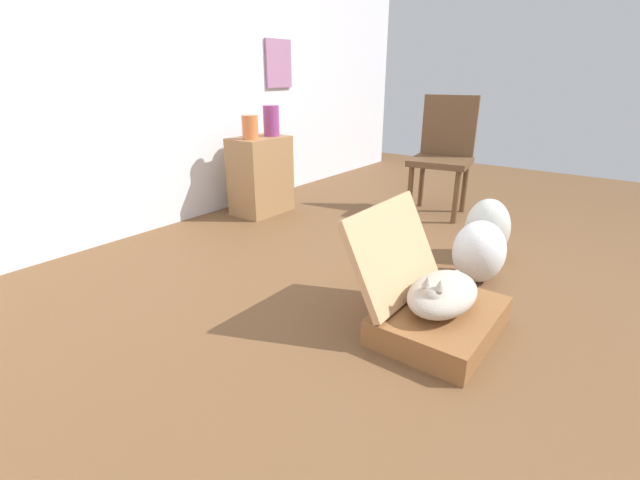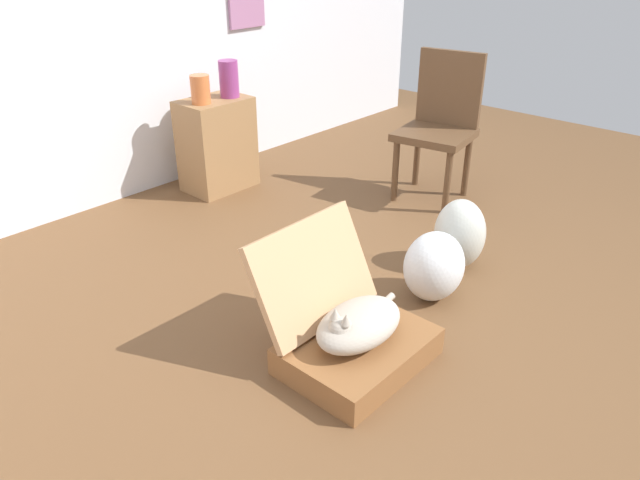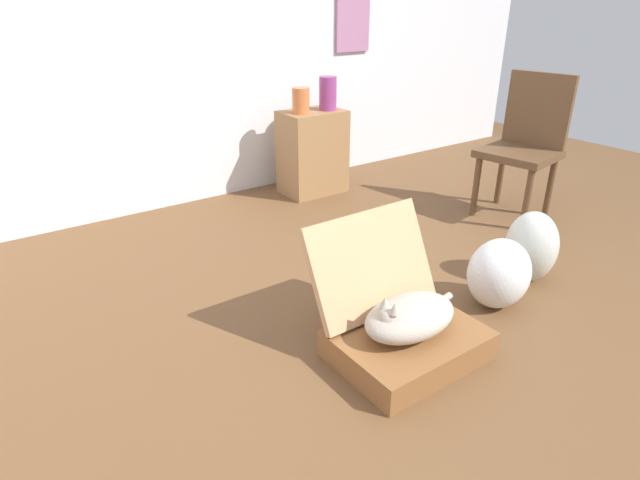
% 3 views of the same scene
% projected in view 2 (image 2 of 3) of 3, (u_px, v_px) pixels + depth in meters
% --- Properties ---
extents(ground_plane, '(7.68, 7.68, 0.00)m').
position_uv_depth(ground_plane, '(382.00, 314.00, 2.93)').
color(ground_plane, brown).
rests_on(ground_plane, ground).
extents(suitcase_base, '(0.62, 0.47, 0.13)m').
position_uv_depth(suitcase_base, '(358.00, 351.00, 2.57)').
color(suitcase_base, brown).
rests_on(suitcase_base, ground).
extents(suitcase_lid, '(0.62, 0.24, 0.44)m').
position_uv_depth(suitcase_lid, '(314.00, 274.00, 2.59)').
color(suitcase_lid, tan).
rests_on(suitcase_lid, suitcase_base).
extents(cat, '(0.52, 0.28, 0.20)m').
position_uv_depth(cat, '(358.00, 324.00, 2.50)').
color(cat, '#B2A899').
rests_on(cat, suitcase_base).
extents(plastic_bag_white, '(0.33, 0.29, 0.36)m').
position_uv_depth(plastic_bag_white, '(434.00, 266.00, 2.98)').
color(plastic_bag_white, silver).
rests_on(plastic_bag_white, ground).
extents(plastic_bag_clear, '(0.27, 0.28, 0.40)m').
position_uv_depth(plastic_bag_clear, '(460.00, 234.00, 3.26)').
color(plastic_bag_clear, silver).
rests_on(plastic_bag_clear, ground).
extents(side_table, '(0.48, 0.33, 0.64)m').
position_uv_depth(side_table, '(217.00, 145.00, 4.21)').
color(side_table, olive).
rests_on(side_table, ground).
extents(vase_tall, '(0.13, 0.13, 0.19)m').
position_uv_depth(vase_tall, '(200.00, 89.00, 3.93)').
color(vase_tall, '#CC6B38').
rests_on(vase_tall, side_table).
extents(vase_short, '(0.13, 0.13, 0.25)m').
position_uv_depth(vase_short, '(229.00, 79.00, 4.07)').
color(vase_short, '#8C387A').
rests_on(vase_short, side_table).
extents(chair, '(0.51, 0.53, 0.97)m').
position_uv_depth(chair, '(440.00, 122.00, 4.01)').
color(chair, brown).
rests_on(chair, ground).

